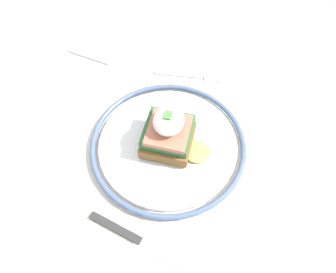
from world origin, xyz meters
TOP-DOWN VIEW (x-y plane):
  - ground_plane at (0.00, 0.00)m, footprint 6.00×6.00m
  - dining_table at (0.00, 0.00)m, footprint 0.85×0.89m
  - plate at (0.01, -0.02)m, footprint 0.28×0.28m
  - sandwich at (0.01, -0.02)m, footprint 0.09×0.12m
  - fork at (-0.17, -0.01)m, footprint 0.03×0.14m
  - knife at (0.18, -0.03)m, footprint 0.06×0.18m
  - napkin at (-0.23, -0.23)m, footprint 0.14×0.12m

SIDE VIEW (x-z plane):
  - ground_plane at x=0.00m, z-range 0.00..0.00m
  - dining_table at x=0.00m, z-range 0.25..0.97m
  - fork at x=-0.17m, z-range 0.72..0.73m
  - knife at x=0.18m, z-range 0.72..0.73m
  - napkin at x=-0.23m, z-range 0.72..0.73m
  - plate at x=0.01m, z-range 0.72..0.74m
  - sandwich at x=0.01m, z-range 0.73..0.81m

